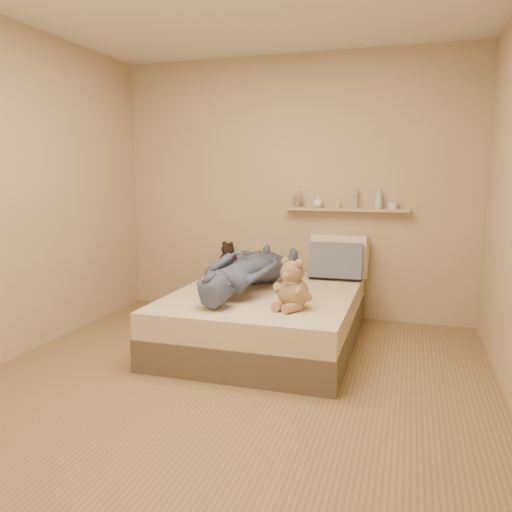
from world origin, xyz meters
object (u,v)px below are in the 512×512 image
(game_console, at_px, (213,286))
(teddy_bear, at_px, (292,288))
(dark_plush, at_px, (228,258))
(bed, at_px, (266,317))
(pillow_cream, at_px, (339,256))
(pillow_grey, at_px, (336,262))
(person, at_px, (248,269))
(wall_shelf, at_px, (346,210))

(game_console, relative_size, teddy_bear, 0.44)
(dark_plush, bearing_deg, bed, -50.83)
(bed, height_order, game_console, game_console)
(bed, height_order, pillow_cream, pillow_cream)
(game_console, bearing_deg, bed, 61.57)
(pillow_grey, bearing_deg, person, -132.99)
(bed, xyz_separation_m, game_console, (-0.28, -0.51, 0.37))
(bed, relative_size, pillow_grey, 3.80)
(pillow_cream, bearing_deg, game_console, -120.14)
(bed, relative_size, teddy_bear, 4.94)
(game_console, relative_size, pillow_grey, 0.34)
(pillow_grey, distance_m, wall_shelf, 0.53)
(game_console, bearing_deg, person, 76.60)
(teddy_bear, height_order, pillow_cream, pillow_cream)
(bed, xyz_separation_m, teddy_bear, (0.34, -0.48, 0.38))
(person, bearing_deg, game_console, 82.21)
(pillow_cream, height_order, pillow_grey, pillow_cream)
(wall_shelf, bearing_deg, pillow_grey, -104.43)
(dark_plush, relative_size, person, 0.20)
(wall_shelf, bearing_deg, dark_plush, -172.92)
(teddy_bear, height_order, dark_plush, teddy_bear)
(dark_plush, xyz_separation_m, pillow_cream, (1.12, 0.07, 0.07))
(person, bearing_deg, bed, -171.83)
(bed, relative_size, person, 1.23)
(game_console, bearing_deg, wall_shelf, 59.79)
(dark_plush, height_order, pillow_grey, pillow_grey)
(teddy_bear, relative_size, wall_shelf, 0.32)
(pillow_cream, height_order, wall_shelf, wall_shelf)
(game_console, height_order, pillow_cream, pillow_cream)
(pillow_cream, relative_size, pillow_grey, 1.10)
(dark_plush, distance_m, wall_shelf, 1.29)
(pillow_grey, distance_m, person, 0.95)
(game_console, xyz_separation_m, person, (0.12, 0.50, 0.04))
(bed, distance_m, wall_shelf, 1.38)
(dark_plush, relative_size, wall_shelf, 0.26)
(game_console, distance_m, wall_shelf, 1.72)
(bed, distance_m, teddy_bear, 0.70)
(pillow_cream, xyz_separation_m, person, (-0.66, -0.84, -0.02))
(person, bearing_deg, wall_shelf, -122.01)
(dark_plush, xyz_separation_m, wall_shelf, (1.17, 0.15, 0.52))
(teddy_bear, distance_m, pillow_cream, 1.32)
(teddy_bear, relative_size, person, 0.25)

